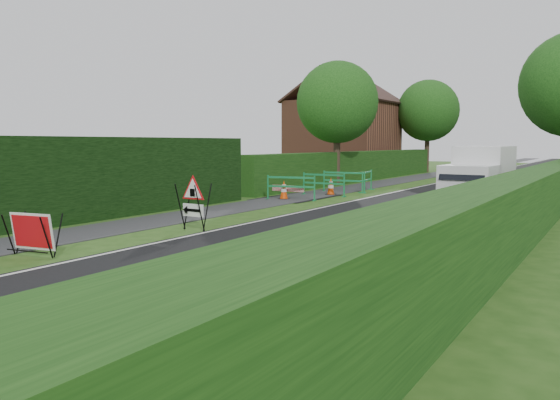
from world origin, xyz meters
The scene contains 23 objects.
ground centered at (0.00, 0.00, 0.00)m, with size 120.00×120.00×0.00m, color #244915.
road_surface centered at (2.50, 35.00, 0.00)m, with size 6.00×90.00×0.02m, color black.
footpath centered at (-3.00, 35.00, 0.01)m, with size 2.00×90.00×0.02m, color #2D2D30.
hedge_west_near centered at (-5.00, 0.00, 0.00)m, with size 1.10×18.00×2.50m, color black.
hedge_west_far centered at (-5.00, 22.00, 0.00)m, with size 1.00×24.00×1.80m, color #14380F.
hedge_east centered at (6.50, 16.00, 0.00)m, with size 1.20×50.00×1.50m, color #14380F.
house_west centered at (-10.00, 30.00, 2.90)m, with size 7.50×7.40×7.88m.
tree_nw centered at (-4.60, 18.00, 4.48)m, with size 4.40×4.40×6.70m.
tree_fw centered at (-4.60, 34.00, 4.83)m, with size 4.80×4.80×7.24m.
red_rect_sign centered at (-1.42, -2.28, 0.51)m, with size 1.13×0.81×0.89m.
triangle_sign centered at (-0.87, 1.95, 0.86)m, with size 0.85×0.85×1.24m.
works_van centered at (3.82, 13.87, 1.16)m, with size 2.04×4.85×2.18m.
traffic_cone_0 centered at (4.88, 11.10, 0.39)m, with size 0.38×0.38×0.79m.
traffic_cone_1 centered at (4.63, 13.73, 0.39)m, with size 0.38×0.38×0.79m.
traffic_cone_2 centered at (5.24, 15.19, 0.39)m, with size 0.38×0.38×0.79m.
traffic_cone_3 centered at (-3.10, 10.12, 0.39)m, with size 0.38×0.38×0.79m.
traffic_cone_4 centered at (-2.31, 12.82, 0.39)m, with size 0.38×0.38×0.79m.
ped_barrier_0 centered at (-2.71, 10.03, 0.63)m, with size 2.09×0.78×1.00m.
ped_barrier_1 centered at (-2.43, 12.35, 0.63)m, with size 2.06×0.36×1.00m.
ped_barrier_2 centered at (-2.42, 14.38, 0.63)m, with size 2.09×0.58×1.00m.
ped_barrier_3 centered at (-1.69, 15.39, 0.63)m, with size 0.75×2.09×1.00m.
redwhite_plank centered at (-2.98, 10.24, 0.00)m, with size 1.50×0.04×0.25m, color red.
hatchback_car centered at (1.81, 26.28, 0.53)m, with size 1.25×3.11×1.06m, color silver.
Camera 1 is at (8.68, -8.85, 2.32)m, focal length 35.00 mm.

